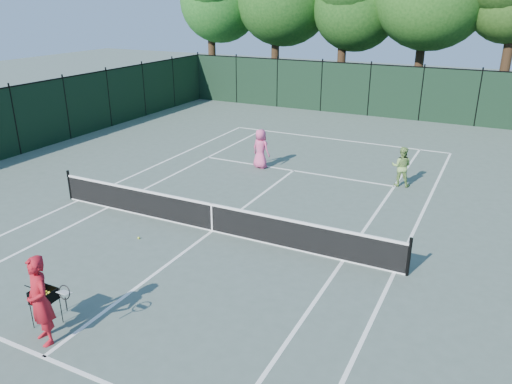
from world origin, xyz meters
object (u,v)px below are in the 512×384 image
at_px(ball_hopper, 44,296).
at_px(loose_ball_midcourt, 139,238).
at_px(coach, 40,301).
at_px(player_green, 401,166).
at_px(player_pink, 261,149).

bearing_deg(ball_hopper, loose_ball_midcourt, 92.61).
bearing_deg(coach, ball_hopper, 154.79).
xyz_separation_m(ball_hopper, loose_ball_midcourt, (-0.93, 4.17, -0.70)).
bearing_deg(player_green, coach, 62.44).
height_order(coach, ball_hopper, coach).
bearing_deg(player_pink, player_green, -162.17).
xyz_separation_m(player_pink, ball_hopper, (0.65, -11.76, -0.09)).
distance_m(player_pink, player_green, 5.66).
bearing_deg(player_green, player_pink, -3.17).
bearing_deg(loose_ball_midcourt, player_pink, 87.93).
bearing_deg(player_pink, ball_hopper, 106.69).
bearing_deg(loose_ball_midcourt, coach, -73.90).
distance_m(coach, loose_ball_midcourt, 4.85).
relative_size(coach, ball_hopper, 2.22).
height_order(player_pink, player_green, player_pink).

